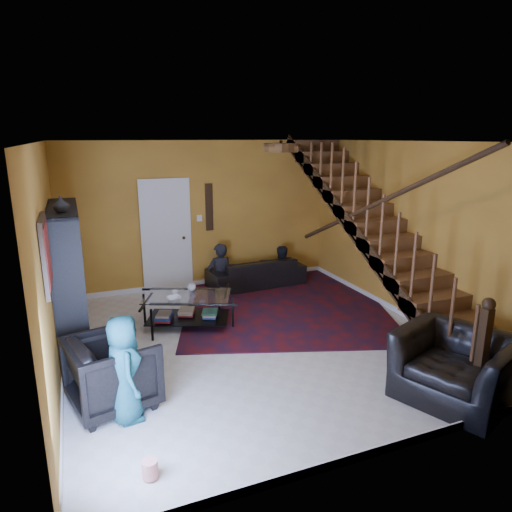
{
  "coord_description": "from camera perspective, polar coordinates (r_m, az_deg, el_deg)",
  "views": [
    {
      "loc": [
        -2.28,
        -5.67,
        2.86
      ],
      "look_at": [
        0.18,
        0.4,
        1.14
      ],
      "focal_mm": 32.0,
      "sensor_mm": 36.0,
      "label": 1
    }
  ],
  "objects": [
    {
      "name": "popcorn_bucket",
      "position": [
        4.41,
        -13.11,
        -24.49
      ],
      "size": [
        0.18,
        0.18,
        0.16
      ],
      "primitive_type": "cylinder",
      "rotation": [
        0.0,
        0.0,
        -0.4
      ],
      "color": "red",
      "rests_on": "rug"
    },
    {
      "name": "framed_picture",
      "position": [
        4.91,
        -24.81,
        0.21
      ],
      "size": [
        0.04,
        0.74,
        0.74
      ],
      "primitive_type": "cube",
      "color": "maroon",
      "rests_on": "room"
    },
    {
      "name": "cup_a",
      "position": [
        7.32,
        -8.04,
        -3.91
      ],
      "size": [
        0.16,
        0.16,
        0.1
      ],
      "primitive_type": "imported",
      "rotation": [
        0.0,
        0.0,
        0.26
      ],
      "color": "#999999",
      "rests_on": "coffee_table"
    },
    {
      "name": "coffee_table",
      "position": [
        7.19,
        -8.5,
        -6.45
      ],
      "size": [
        1.48,
        1.2,
        0.49
      ],
      "rotation": [
        0.0,
        0.0,
        -0.4
      ],
      "color": "black",
      "rests_on": "floor"
    },
    {
      "name": "bookshelf",
      "position": [
        6.55,
        -22.17,
        -3.26
      ],
      "size": [
        0.35,
        1.8,
        2.0
      ],
      "color": "black",
      "rests_on": "floor"
    },
    {
      "name": "ceiling_fixture",
      "position": [
        5.38,
        3.13,
        13.38
      ],
      "size": [
        0.4,
        0.4,
        0.1
      ],
      "primitive_type": "cylinder",
      "color": "#3F2814",
      "rests_on": "room"
    },
    {
      "name": "sofa",
      "position": [
        8.98,
        0.02,
        -2.03
      ],
      "size": [
        1.93,
        0.85,
        0.55
      ],
      "primitive_type": "imported",
      "rotation": [
        0.0,
        0.0,
        3.2
      ],
      "color": "black",
      "rests_on": "floor"
    },
    {
      "name": "door",
      "position": [
        8.74,
        -11.13,
        2.29
      ],
      "size": [
        0.82,
        0.05,
        2.05
      ],
      "primitive_type": "cube",
      "color": "silver",
      "rests_on": "floor"
    },
    {
      "name": "cup_b",
      "position": [
        7.09,
        -10.07,
        -4.66
      ],
      "size": [
        0.13,
        0.13,
        0.1
      ],
      "primitive_type": "imported",
      "rotation": [
        0.0,
        0.0,
        0.32
      ],
      "color": "#999999",
      "rests_on": "coffee_table"
    },
    {
      "name": "rug",
      "position": [
        8.15,
        3.43,
        -5.8
      ],
      "size": [
        4.43,
        4.73,
        0.02
      ],
      "primitive_type": "cube",
      "rotation": [
        0.0,
        0.0,
        -0.33
      ],
      "color": "#470C0F",
      "rests_on": "floor"
    },
    {
      "name": "staircase",
      "position": [
        7.32,
        15.48,
        2.64
      ],
      "size": [
        0.95,
        5.02,
        3.18
      ],
      "color": "brown",
      "rests_on": "floor"
    },
    {
      "name": "vase",
      "position": [
        5.82,
        -23.2,
        5.95
      ],
      "size": [
        0.18,
        0.18,
        0.19
      ],
      "primitive_type": "imported",
      "color": "#999999",
      "rests_on": "bookshelf"
    },
    {
      "name": "armchair_right",
      "position": [
        5.67,
        23.66,
        -12.57
      ],
      "size": [
        1.4,
        1.48,
        0.77
      ],
      "primitive_type": "imported",
      "rotation": [
        0.0,
        0.0,
        -1.18
      ],
      "color": "black",
      "rests_on": "floor"
    },
    {
      "name": "bowl",
      "position": [
        6.95,
        -10.23,
        -5.25
      ],
      "size": [
        0.22,
        0.22,
        0.05
      ],
      "primitive_type": "imported",
      "rotation": [
        0.0,
        0.0,
        0.02
      ],
      "color": "#999999",
      "rests_on": "coffee_table"
    },
    {
      "name": "person_adult_a",
      "position": [
        8.8,
        -4.51,
        -2.73
      ],
      "size": [
        0.52,
        0.36,
        1.36
      ],
      "primitive_type": "imported",
      "rotation": [
        0.0,
        0.0,
        3.22
      ],
      "color": "black",
      "rests_on": "sofa"
    },
    {
      "name": "person_adult_b",
      "position": [
        9.27,
        3.06,
        -2.34
      ],
      "size": [
        0.59,
        0.47,
        1.2
      ],
      "primitive_type": "imported",
      "rotation": [
        0.0,
        0.0,
        3.11
      ],
      "color": "black",
      "rests_on": "sofa"
    },
    {
      "name": "room",
      "position": [
        7.6,
        -13.4,
        -7.42
      ],
      "size": [
        5.5,
        5.5,
        5.5
      ],
      "color": "gold",
      "rests_on": "ground"
    },
    {
      "name": "armchair_left",
      "position": [
        5.32,
        -17.49,
        -13.65
      ],
      "size": [
        1.05,
        1.03,
        0.8
      ],
      "primitive_type": "imported",
      "rotation": [
        0.0,
        0.0,
        1.8
      ],
      "color": "black",
      "rests_on": "floor"
    },
    {
      "name": "floor",
      "position": [
        6.75,
        -0.12,
        -10.39
      ],
      "size": [
        5.5,
        5.5,
        0.0
      ],
      "primitive_type": "plane",
      "color": "beige",
      "rests_on": "ground"
    },
    {
      "name": "wall_hanging",
      "position": [
        8.84,
        -5.88,
        6.1
      ],
      "size": [
        0.14,
        0.03,
        0.9
      ],
      "primitive_type": "cube",
      "color": "black",
      "rests_on": "room"
    },
    {
      "name": "person_child",
      "position": [
        4.96,
        -16.14,
        -13.39
      ],
      "size": [
        0.41,
        0.59,
        1.15
      ],
      "primitive_type": "imported",
      "rotation": [
        0.0,
        0.0,
        1.65
      ],
      "color": "#1A5664",
      "rests_on": "armchair_left"
    }
  ]
}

